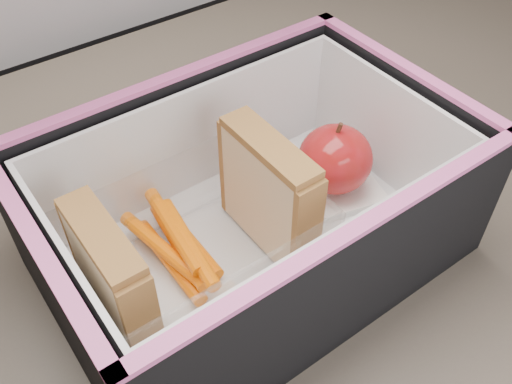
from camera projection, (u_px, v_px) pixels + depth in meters
kitchen_table at (285, 261)px, 0.61m from camera, size 1.20×0.80×0.75m
lunch_bag at (249, 193)px, 0.46m from camera, size 0.34×0.32×0.32m
plastic_tub at (197, 247)px, 0.44m from camera, size 0.18×0.13×0.07m
sandwich_left at (112, 278)px, 0.40m from camera, size 0.02×0.09×0.10m
sandwich_right at (268, 193)px, 0.46m from camera, size 0.03×0.10×0.11m
carrot_sticks at (177, 244)px, 0.47m from camera, size 0.05×0.12×0.03m
paper_napkin at (334, 185)px, 0.54m from camera, size 0.09×0.10×0.01m
red_apple at (335, 159)px, 0.51m from camera, size 0.09×0.09×0.07m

